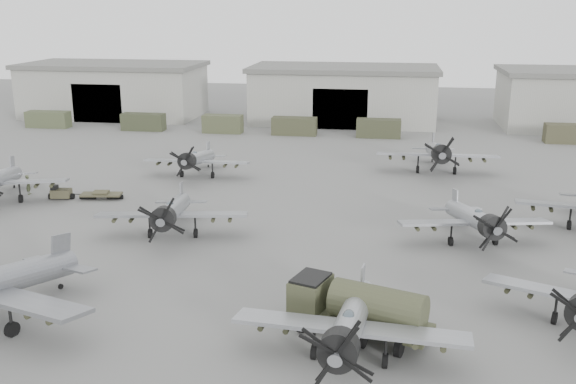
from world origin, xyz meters
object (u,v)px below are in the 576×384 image
Objects in this scene: aircraft_near_1 at (350,325)px; aircraft_mid_2 at (475,220)px; aircraft_mid_1 at (171,212)px; ground_crew at (28,185)px; aircraft_far_1 at (437,152)px; tug_trailer at (76,194)px; aircraft_far_0 at (196,159)px; fuel_tanker at (358,305)px.

aircraft_mid_2 is at bearing 69.92° from aircraft_near_1.
ground_crew is (-17.82, 9.58, -1.20)m from aircraft_mid_1.
aircraft_far_1 is at bearing -82.87° from ground_crew.
aircraft_mid_2 reaches higher than tug_trailer.
aircraft_near_1 is 20.25m from aircraft_mid_2.
aircraft_mid_1 is at bearing -80.33° from aircraft_far_0.
aircraft_mid_1 is 32.43m from aircraft_far_1.
aircraft_far_0 is 26.04m from aircraft_far_1.
aircraft_far_1 is (6.94, 40.34, 0.18)m from aircraft_near_1.
aircraft_mid_1 is at bearing 173.07° from aircraft_mid_2.
fuel_tanker is at bearing -46.76° from tug_trailer.
aircraft_mid_2 is at bearing -87.52° from aircraft_far_1.
ground_crew is at bearing -161.44° from aircraft_far_1.
tug_trailer is (-27.81, 22.05, -1.26)m from fuel_tanker.
aircraft_near_1 reaches higher than aircraft_mid_2.
aircraft_mid_1 is 18.51m from aircraft_far_0.
aircraft_near_1 is at bearing -63.07° from aircraft_far_0.
aircraft_far_1 is at bearing 11.50° from aircraft_far_0.
fuel_tanker is 35.51m from tug_trailer.
fuel_tanker is (15.27, -13.19, -0.42)m from aircraft_mid_1.
aircraft_near_1 is at bearing -75.88° from fuel_tanker.
tug_trailer is 5.35m from ground_crew.
tug_trailer is at bearing -135.32° from aircraft_far_0.
tug_trailer is at bearing 141.71° from aircraft_near_1.
aircraft_mid_1 is 20.19m from fuel_tanker.
aircraft_far_1 is 1.58× the size of fuel_tanker.
aircraft_mid_1 is at bearing 136.64° from aircraft_near_1.
aircraft_mid_2 is 1.39× the size of fuel_tanker.
aircraft_near_1 is 40.94m from aircraft_far_1.
aircraft_far_1 is (-1.42, 21.90, 0.30)m from aircraft_mid_2.
aircraft_mid_1 is 0.92× the size of aircraft_far_1.
aircraft_mid_1 is 15.44m from tug_trailer.
tug_trailer is (-35.89, 6.87, -1.60)m from aircraft_mid_2.
tug_trailer is 3.46× the size of ground_crew.
aircraft_mid_1 is at bearing -133.80° from aircraft_far_1.
ground_crew is (-5.28, 0.72, 0.47)m from tug_trailer.
ground_crew is (-33.09, 22.77, -0.78)m from fuel_tanker.
tug_trailer is at bearing 135.11° from aircraft_mid_1.
aircraft_near_1 reaches higher than aircraft_mid_1.
aircraft_near_1 is 37.44m from tug_trailer.
ground_crew is at bearing 142.10° from aircraft_mid_1.
aircraft_mid_2 is 36.58m from tug_trailer.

